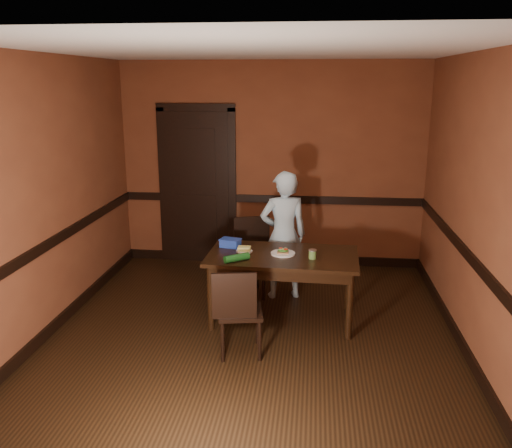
% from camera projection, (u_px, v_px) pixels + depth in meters
% --- Properties ---
extents(floor, '(4.00, 4.50, 0.01)m').
position_uv_depth(floor, '(252.00, 335.00, 5.35)').
color(floor, black).
rests_on(floor, ground).
extents(ceiling, '(4.00, 4.50, 0.01)m').
position_uv_depth(ceiling, '(252.00, 49.00, 4.66)').
color(ceiling, silver).
rests_on(ceiling, ground).
extents(wall_back, '(4.00, 0.02, 2.70)m').
position_uv_depth(wall_back, '(272.00, 166.00, 7.17)').
color(wall_back, brown).
rests_on(wall_back, ground).
extents(wall_front, '(4.00, 0.02, 2.70)m').
position_uv_depth(wall_front, '(202.00, 295.00, 2.84)').
color(wall_front, brown).
rests_on(wall_front, ground).
extents(wall_left, '(0.02, 4.50, 2.70)m').
position_uv_depth(wall_left, '(46.00, 197.00, 5.22)').
color(wall_left, brown).
rests_on(wall_left, ground).
extents(wall_right, '(0.02, 4.50, 2.70)m').
position_uv_depth(wall_right, '(476.00, 208.00, 4.80)').
color(wall_right, brown).
rests_on(wall_right, ground).
extents(dado_back, '(4.00, 0.03, 0.10)m').
position_uv_depth(dado_back, '(271.00, 199.00, 7.27)').
color(dado_back, black).
rests_on(dado_back, ground).
extents(dado_left, '(0.03, 4.50, 0.10)m').
position_uv_depth(dado_left, '(52.00, 242.00, 5.33)').
color(dado_left, black).
rests_on(dado_left, ground).
extents(dado_right, '(0.03, 4.50, 0.10)m').
position_uv_depth(dado_right, '(469.00, 256.00, 4.91)').
color(dado_right, black).
rests_on(dado_right, ground).
extents(baseboard_back, '(4.00, 0.03, 0.12)m').
position_uv_depth(baseboard_back, '(271.00, 258.00, 7.48)').
color(baseboard_back, black).
rests_on(baseboard_back, ground).
extents(baseboard_left, '(0.03, 4.50, 0.12)m').
position_uv_depth(baseboard_left, '(60.00, 321.00, 5.55)').
color(baseboard_left, black).
rests_on(baseboard_left, ground).
extents(baseboard_right, '(0.03, 4.50, 0.12)m').
position_uv_depth(baseboard_right, '(460.00, 340.00, 5.13)').
color(baseboard_right, black).
rests_on(baseboard_right, ground).
extents(door, '(1.05, 0.07, 2.20)m').
position_uv_depth(door, '(197.00, 184.00, 7.31)').
color(door, black).
rests_on(door, ground).
extents(dining_table, '(1.56, 0.92, 0.72)m').
position_uv_depth(dining_table, '(282.00, 287.00, 5.64)').
color(dining_table, black).
rests_on(dining_table, floor).
extents(chair_far, '(0.53, 0.53, 0.91)m').
position_uv_depth(chair_far, '(245.00, 258.00, 6.25)').
color(chair_far, black).
rests_on(chair_far, floor).
extents(chair_near, '(0.45, 0.45, 0.84)m').
position_uv_depth(chair_near, '(240.00, 310.00, 4.92)').
color(chair_near, black).
rests_on(chair_near, floor).
extents(person, '(0.61, 0.48, 1.48)m').
position_uv_depth(person, '(283.00, 235.00, 6.15)').
color(person, '#ACD3E9').
rests_on(person, floor).
extents(sandwich_plate, '(0.25, 0.25, 0.06)m').
position_uv_depth(sandwich_plate, '(283.00, 253.00, 5.54)').
color(sandwich_plate, white).
rests_on(sandwich_plate, dining_table).
extents(sauce_jar, '(0.08, 0.08, 0.09)m').
position_uv_depth(sauce_jar, '(312.00, 254.00, 5.40)').
color(sauce_jar, '#59843D').
rests_on(sauce_jar, dining_table).
extents(cheese_saucer, '(0.17, 0.17, 0.05)m').
position_uv_depth(cheese_saucer, '(244.00, 250.00, 5.63)').
color(cheese_saucer, white).
rests_on(cheese_saucer, dining_table).
extents(food_tub, '(0.24, 0.20, 0.09)m').
position_uv_depth(food_tub, '(230.00, 243.00, 5.78)').
color(food_tub, blue).
rests_on(food_tub, dining_table).
extents(wrapped_veg, '(0.25, 0.22, 0.07)m').
position_uv_depth(wrapped_veg, '(237.00, 258.00, 5.32)').
color(wrapped_veg, '#144616').
rests_on(wrapped_veg, dining_table).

